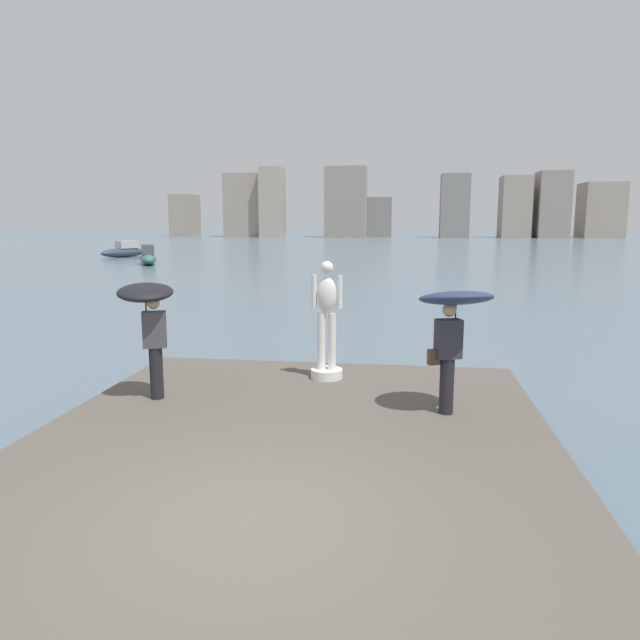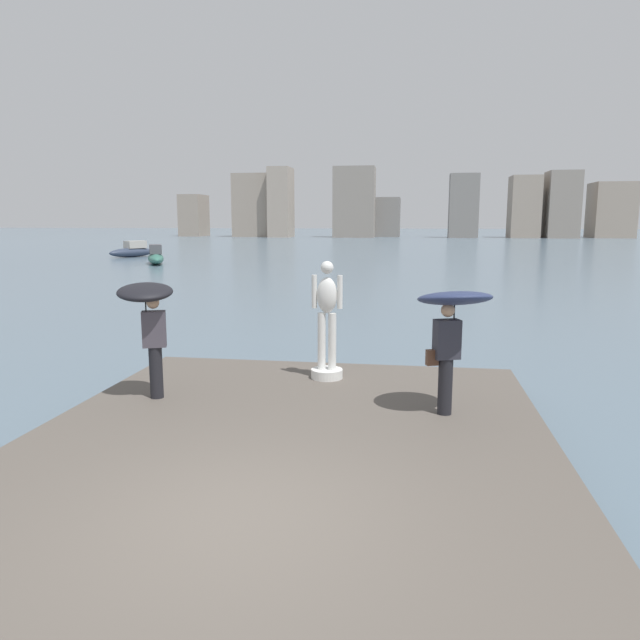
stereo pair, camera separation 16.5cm
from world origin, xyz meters
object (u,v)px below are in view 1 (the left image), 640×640
onlooker_right (454,315)px  boat_mid (125,251)px  onlooker_left (149,311)px  statue_white_figure (327,329)px  boat_far (148,257)px

onlooker_right → boat_mid: onlooker_right is taller
onlooker_right → boat_mid: size_ratio=0.40×
onlooker_left → onlooker_right: bearing=-0.8°
statue_white_figure → boat_far: (-18.20, 32.92, -0.82)m
onlooker_right → boat_far: 40.25m
statue_white_figure → onlooker_left: size_ratio=1.12×
statue_white_figure → onlooker_left: (-2.74, -1.70, 0.53)m
onlooker_right → boat_mid: (-26.23, 42.78, -1.38)m
onlooker_right → statue_white_figure: bearing=141.0°
statue_white_figure → boat_far: size_ratio=0.41×
onlooker_right → boat_mid: 50.20m
onlooker_left → boat_mid: size_ratio=0.40×
onlooker_right → boat_far: (-20.37, 34.68, -1.41)m
onlooker_left → boat_far: size_ratio=0.36×
onlooker_left → boat_mid: onlooker_left is taller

